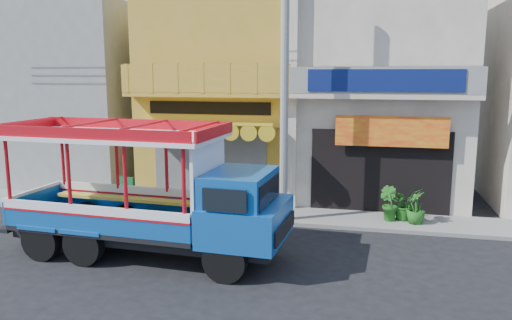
# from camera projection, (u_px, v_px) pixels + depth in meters

# --- Properties ---
(ground) EXTENTS (90.00, 90.00, 0.00)m
(ground) POSITION_uv_depth(u_px,v_px,m) (300.00, 263.00, 12.71)
(ground) COLOR black
(ground) RESTS_ON ground
(sidewalk) EXTENTS (30.00, 2.00, 0.12)m
(sidewalk) POSITION_uv_depth(u_px,v_px,m) (316.00, 217.00, 16.54)
(sidewalk) COLOR slate
(sidewalk) RESTS_ON ground
(shophouse_left) EXTENTS (6.00, 7.50, 8.24)m
(shophouse_left) POSITION_uv_depth(u_px,v_px,m) (231.00, 90.00, 20.52)
(shophouse_left) COLOR gold
(shophouse_left) RESTS_ON ground
(shophouse_right) EXTENTS (6.00, 6.75, 8.24)m
(shophouse_right) POSITION_uv_depth(u_px,v_px,m) (381.00, 91.00, 19.22)
(shophouse_right) COLOR #BCAE9A
(shophouse_right) RESTS_ON ground
(party_pilaster) EXTENTS (0.35, 0.30, 8.00)m
(party_pilaster) POSITION_uv_depth(u_px,v_px,m) (292.00, 96.00, 16.90)
(party_pilaster) COLOR #BCAE9A
(party_pilaster) RESTS_ON ground
(filler_building_left) EXTENTS (6.00, 6.00, 7.60)m
(filler_building_left) POSITION_uv_depth(u_px,v_px,m) (80.00, 95.00, 22.13)
(filler_building_left) COLOR gray
(filler_building_left) RESTS_ON ground
(utility_pole) EXTENTS (28.00, 0.26, 9.00)m
(utility_pole) POSITION_uv_depth(u_px,v_px,m) (290.00, 65.00, 15.20)
(utility_pole) COLOR gray
(utility_pole) RESTS_ON ground
(songthaew_truck) EXTENTS (7.64, 2.89, 3.51)m
(songthaew_truck) POSITION_uv_depth(u_px,v_px,m) (164.00, 195.00, 12.75)
(songthaew_truck) COLOR black
(songthaew_truck) RESTS_ON ground
(green_sign) EXTENTS (0.69, 0.44, 1.06)m
(green_sign) POSITION_uv_depth(u_px,v_px,m) (126.00, 194.00, 17.66)
(green_sign) COLOR black
(green_sign) RESTS_ON sidewalk
(potted_plant_a) EXTENTS (1.23, 1.19, 1.05)m
(potted_plant_a) POSITION_uv_depth(u_px,v_px,m) (405.00, 204.00, 16.00)
(potted_plant_a) COLOR #1F5F1B
(potted_plant_a) RESTS_ON sidewalk
(potted_plant_b) EXTENTS (0.77, 0.77, 1.09)m
(potted_plant_b) POSITION_uv_depth(u_px,v_px,m) (389.00, 203.00, 15.93)
(potted_plant_b) COLOR #1F5F1B
(potted_plant_b) RESTS_ON sidewalk
(potted_plant_c) EXTENTS (0.59, 0.59, 1.03)m
(potted_plant_c) POSITION_uv_depth(u_px,v_px,m) (416.00, 207.00, 15.58)
(potted_plant_c) COLOR #1F5F1B
(potted_plant_c) RESTS_ON sidewalk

